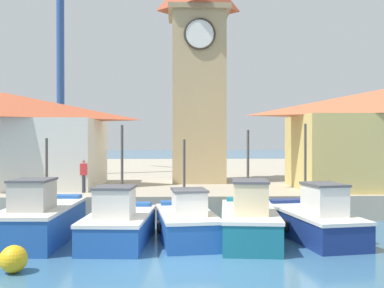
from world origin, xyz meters
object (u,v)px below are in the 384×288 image
fishing_boat_left_inner (186,222)px  fishing_boat_mid_left (249,220)px  fishing_boat_left_outer (119,224)px  warehouse_left (3,139)px  dock_worker_near_tower (84,175)px  port_crane_near (60,66)px  mooring_buoy (14,259)px  fishing_boat_far_left (41,219)px  clock_tower (198,65)px  fishing_boat_center (314,220)px

fishing_boat_left_inner → fishing_boat_mid_left: bearing=-2.7°
fishing_boat_left_inner → fishing_boat_mid_left: fishing_boat_mid_left is taller
fishing_boat_left_outer → fishing_boat_mid_left: bearing=2.3°
warehouse_left → dock_worker_near_tower: bearing=-30.9°
port_crane_near → mooring_buoy: bearing=-79.0°
fishing_boat_mid_left → fishing_boat_far_left: bearing=178.3°
port_crane_near → mooring_buoy: port_crane_near is taller
fishing_boat_left_outer → fishing_boat_left_inner: bearing=6.9°
clock_tower → fishing_boat_left_inner: bearing=-95.1°
fishing_boat_left_outer → fishing_boat_left_inner: (2.43, 0.30, -0.02)m
clock_tower → port_crane_near: bearing=148.7°
port_crane_near → dock_worker_near_tower: 14.07m
dock_worker_near_tower → fishing_boat_left_inner: bearing=-48.1°
fishing_boat_far_left → clock_tower: 14.45m
fishing_boat_center → mooring_buoy: size_ratio=7.09×
warehouse_left → fishing_boat_center: bearing=-29.2°
fishing_boat_far_left → fishing_boat_left_outer: 2.93m
fishing_boat_center → port_crane_near: (-13.70, 16.61, 8.40)m
port_crane_near → mooring_buoy: 22.72m
clock_tower → fishing_boat_far_left: bearing=-120.5°
fishing_boat_far_left → warehouse_left: 9.80m
fishing_boat_left_inner → port_crane_near: (-8.91, 16.81, 8.42)m
fishing_boat_left_inner → warehouse_left: bearing=139.5°
fishing_boat_center → port_crane_near: bearing=129.5°
clock_tower → port_crane_near: 11.60m
fishing_boat_left_outer → fishing_boat_center: fishing_boat_center is taller
fishing_boat_far_left → fishing_boat_left_inner: fishing_boat_far_left is taller
fishing_boat_left_outer → fishing_boat_center: size_ratio=0.85×
fishing_boat_center → port_crane_near: port_crane_near is taller
port_crane_near → fishing_boat_center: bearing=-50.5°
dock_worker_near_tower → clock_tower: bearing=43.1°
clock_tower → dock_worker_near_tower: size_ratio=9.25×
fishing_boat_left_outer → fishing_boat_center: (7.21, 0.50, 0.00)m
port_crane_near → dock_worker_near_tower: (4.09, -11.43, -7.10)m
fishing_boat_left_outer → dock_worker_near_tower: 6.29m
port_crane_near → fishing_boat_left_outer: bearing=-69.2°
fishing_boat_left_outer → fishing_boat_mid_left: (4.72, 0.19, 0.06)m
fishing_boat_left_outer → clock_tower: 13.84m
clock_tower → mooring_buoy: bearing=-111.9°
fishing_boat_far_left → warehouse_left: (-4.45, 8.22, 2.96)m
fishing_boat_left_inner → warehouse_left: 13.21m
fishing_boat_far_left → port_crane_near: 18.98m
clock_tower → dock_worker_near_tower: clock_tower is taller
fishing_boat_far_left → warehouse_left: bearing=118.4°
clock_tower → warehouse_left: (-10.74, -2.45, -4.49)m
fishing_boat_far_left → clock_tower: (6.29, 10.67, 7.45)m
fishing_boat_left_inner → dock_worker_near_tower: size_ratio=2.81×
fishing_boat_left_outer → fishing_boat_mid_left: size_ratio=0.86×
port_crane_near → dock_worker_near_tower: bearing=-70.3°
fishing_boat_left_inner → clock_tower: bearing=84.9°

